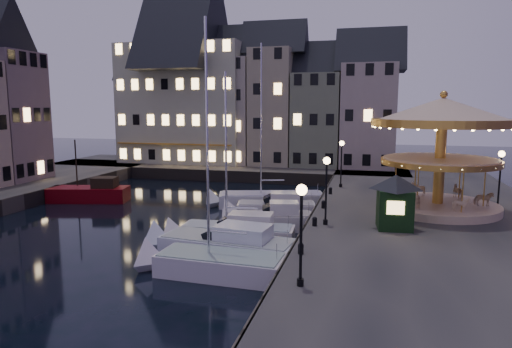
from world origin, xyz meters
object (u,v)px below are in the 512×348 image
(bollard_b, at_px, (315,221))
(red_fishing_boat, at_px, (91,194))
(streetlamp_a, at_px, (301,220))
(bollard_d, at_px, (330,190))
(bollard_c, at_px, (323,204))
(motorboat_e, at_px, (271,209))
(motorboat_d, at_px, (269,220))
(ticket_kiosk, at_px, (395,192))
(carousel, at_px, (442,132))
(motorboat_a, at_px, (210,265))
(bollard_a, at_px, (301,248))
(streetlamp_d, at_px, (500,172))
(motorboat_f, at_px, (264,200))
(motorboat_b, at_px, (222,245))
(streetlamp_b, at_px, (326,181))
(streetlamp_c, at_px, (341,157))
(motorboat_c, at_px, (231,232))

(bollard_b, relative_size, red_fishing_boat, 0.08)
(streetlamp_a, distance_m, bollard_d, 20.15)
(bollard_c, distance_m, motorboat_e, 4.62)
(bollard_c, xyz_separation_m, red_fishing_boat, (-21.21, 3.38, -0.91))
(motorboat_d, relative_size, ticket_kiosk, 1.72)
(carousel, bearing_deg, red_fishing_boat, 176.05)
(streetlamp_a, relative_size, bollard_d, 7.32)
(bollard_d, xyz_separation_m, motorboat_a, (-4.53, -16.57, -1.06))
(bollard_b, bearing_deg, bollard_a, -90.00)
(streetlamp_d, relative_size, motorboat_e, 0.59)
(ticket_kiosk, bearing_deg, motorboat_a, -144.04)
(motorboat_a, bearing_deg, motorboat_d, 84.14)
(motorboat_e, distance_m, motorboat_f, 3.94)
(bollard_c, height_order, red_fishing_boat, red_fishing_boat)
(bollard_a, relative_size, motorboat_e, 0.08)
(motorboat_d, distance_m, motorboat_f, 7.45)
(motorboat_b, relative_size, red_fishing_boat, 1.23)
(red_fishing_boat, bearing_deg, streetlamp_b, -19.86)
(red_fishing_boat, bearing_deg, streetlamp_d, -1.52)
(red_fishing_boat, xyz_separation_m, carousel, (29.01, -2.00, 6.04))
(motorboat_f, bearing_deg, streetlamp_b, -57.91)
(bollard_a, relative_size, bollard_c, 1.00)
(motorboat_d, bearing_deg, streetlamp_c, 68.90)
(streetlamp_c, bearing_deg, motorboat_b, -107.71)
(bollard_b, bearing_deg, ticket_kiosk, 7.21)
(streetlamp_b, distance_m, motorboat_e, 8.51)
(streetlamp_a, bearing_deg, red_fishing_boat, 140.66)
(streetlamp_a, distance_m, red_fishing_boat, 28.39)
(bollard_b, bearing_deg, streetlamp_c, 87.55)
(streetlamp_d, height_order, carousel, carousel)
(bollard_d, xyz_separation_m, motorboat_f, (-5.57, -0.15, -1.07))
(streetlamp_a, xyz_separation_m, bollard_c, (-0.60, 14.50, -2.41))
(motorboat_b, relative_size, motorboat_c, 0.83)
(motorboat_f, xyz_separation_m, red_fishing_boat, (-15.63, -1.97, 0.16))
(motorboat_d, bearing_deg, motorboat_c, -112.65)
(motorboat_a, height_order, motorboat_f, motorboat_f)
(motorboat_b, relative_size, motorboat_e, 1.26)
(motorboat_f, bearing_deg, bollard_d, 1.58)
(motorboat_e, bearing_deg, motorboat_a, -91.44)
(motorboat_c, bearing_deg, motorboat_e, 82.65)
(motorboat_e, bearing_deg, ticket_kiosk, -34.40)
(streetlamp_a, height_order, red_fishing_boat, red_fishing_boat)
(motorboat_f, bearing_deg, streetlamp_c, 30.62)
(bollard_d, bearing_deg, streetlamp_d, -14.15)
(motorboat_f, height_order, carousel, motorboat_f)
(bollard_c, distance_m, motorboat_f, 7.80)
(motorboat_b, xyz_separation_m, ticket_kiosk, (9.53, 3.76, 2.84))
(red_fishing_boat, height_order, carousel, carousel)
(motorboat_d, bearing_deg, ticket_kiosk, -17.44)
(bollard_b, height_order, motorboat_c, motorboat_c)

